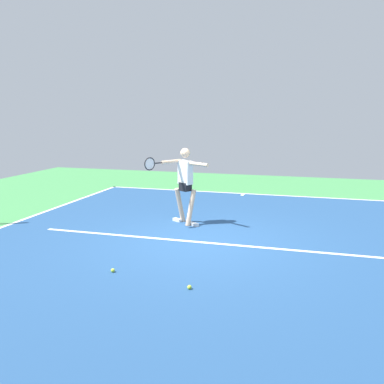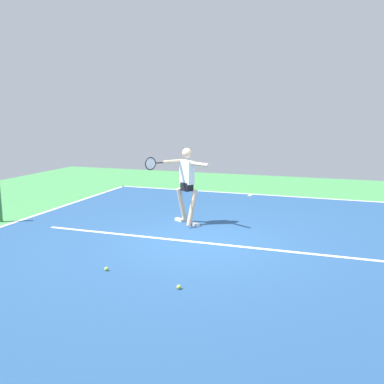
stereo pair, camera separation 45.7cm
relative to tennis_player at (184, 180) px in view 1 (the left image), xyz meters
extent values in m
plane|color=#428E4C|center=(-0.72, 1.29, -1.04)|extent=(19.84, 19.84, 0.00)
cube|color=navy|center=(-0.72, 1.29, -1.04)|extent=(9.45, 11.14, 0.00)
cube|color=white|center=(-0.72, -4.23, -1.04)|extent=(9.45, 0.10, 0.01)
cube|color=white|center=(3.95, 1.29, -1.04)|extent=(0.10, 11.14, 0.01)
cube|color=white|center=(-0.72, 1.31, -1.04)|extent=(7.09, 0.10, 0.01)
cube|color=white|center=(-0.72, -4.03, -1.04)|extent=(0.10, 0.30, 0.01)
cylinder|color=beige|center=(-0.17, 0.06, -0.63)|extent=(0.25, 0.32, 0.86)
cube|color=white|center=(-0.26, 0.11, -1.01)|extent=(0.26, 0.21, 0.07)
cylinder|color=beige|center=(0.15, -0.13, -0.63)|extent=(0.25, 0.32, 0.86)
cube|color=white|center=(0.24, -0.18, -1.01)|extent=(0.26, 0.21, 0.07)
cube|color=black|center=(-0.01, -0.03, -0.15)|extent=(0.31, 0.30, 0.20)
cube|color=white|center=(-0.01, -0.03, 0.19)|extent=(0.38, 0.33, 0.56)
sphere|color=beige|center=(-0.01, -0.03, 0.64)|extent=(0.23, 0.23, 0.23)
cylinder|color=beige|center=(-0.40, 0.19, 0.42)|extent=(0.52, 0.35, 0.08)
cylinder|color=beige|center=(0.27, 0.12, 0.45)|extent=(0.35, 0.52, 0.08)
cylinder|color=black|center=(0.47, 0.46, 0.45)|extent=(0.14, 0.21, 0.03)
torus|color=black|center=(0.59, 0.67, 0.45)|extent=(0.17, 0.27, 0.29)
cylinder|color=silver|center=(0.59, 0.67, 0.45)|extent=(0.13, 0.22, 0.25)
sphere|color=#C6E53D|center=(0.21, 3.31, -1.01)|extent=(0.07, 0.07, 0.07)
sphere|color=#C6E53D|center=(-1.20, 3.62, -1.01)|extent=(0.07, 0.07, 0.07)
camera|label=1|loc=(-2.88, 9.28, 1.52)|focal=39.48mm
camera|label=2|loc=(-3.31, 9.14, 1.52)|focal=39.48mm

